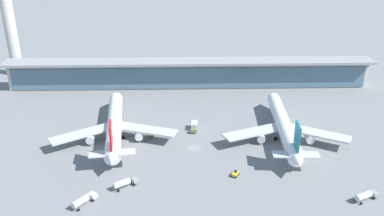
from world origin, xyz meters
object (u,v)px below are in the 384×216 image
at_px(service_truck_under_wing_grey, 125,183).
at_px(service_truck_by_tail_grey, 366,195).
at_px(airliner_left_stand, 114,125).
at_px(service_truck_mid_apron_yellow, 235,174).
at_px(service_truck_on_taxiway_yellow, 152,133).
at_px(control_tower, 8,17).
at_px(airliner_centre_stand, 284,126).
at_px(service_truck_at_far_stand_olive, 194,126).
at_px(service_truck_near_nose_white, 83,200).

distance_m(service_truck_under_wing_grey, service_truck_by_tail_grey, 75.97).
relative_size(airliner_left_stand, service_truck_mid_apron_yellow, 19.53).
distance_m(service_truck_on_taxiway_yellow, control_tower, 119.76).
bearing_deg(service_truck_by_tail_grey, service_truck_under_wing_grey, 173.22).
xyz_separation_m(airliner_left_stand, service_truck_under_wing_grey, (8.24, -35.15, -3.75)).
relative_size(service_truck_by_tail_grey, service_truck_on_taxiway_yellow, 1.26).
distance_m(service_truck_mid_apron_yellow, service_truck_by_tail_grey, 41.30).
xyz_separation_m(service_truck_under_wing_grey, control_tower, (-76.66, 116.60, 31.72)).
distance_m(service_truck_mid_apron_yellow, control_tower, 162.03).
bearing_deg(airliner_left_stand, service_truck_on_taxiway_yellow, 6.25).
bearing_deg(service_truck_under_wing_grey, service_truck_on_taxiway_yellow, 80.07).
relative_size(airliner_left_stand, airliner_centre_stand, 1.00).
distance_m(airliner_centre_stand, control_tower, 162.43).
bearing_deg(service_truck_at_far_stand_olive, service_truck_mid_apron_yellow, -70.10).
xyz_separation_m(service_truck_under_wing_grey, service_truck_by_tail_grey, (75.44, -8.97, 0.00)).
relative_size(airliner_centre_stand, service_truck_under_wing_grey, 7.77).
relative_size(service_truck_near_nose_white, service_truck_mid_apron_yellow, 2.47).
height_order(service_truck_near_nose_white, service_truck_on_taxiway_yellow, service_truck_near_nose_white).
distance_m(airliner_left_stand, service_truck_by_tail_grey, 94.67).
bearing_deg(service_truck_mid_apron_yellow, airliner_centre_stand, 49.87).
height_order(service_truck_mid_apron_yellow, service_truck_on_taxiway_yellow, service_truck_on_taxiway_yellow).
bearing_deg(airliner_centre_stand, service_truck_on_taxiway_yellow, 175.38).
distance_m(airliner_centre_stand, service_truck_under_wing_grey, 67.84).
height_order(service_truck_near_nose_white, service_truck_at_far_stand_olive, service_truck_at_far_stand_olive).
distance_m(airliner_centre_stand, service_truck_mid_apron_yellow, 35.45).
distance_m(service_truck_by_tail_grey, control_tower, 199.76).
distance_m(service_truck_near_nose_white, control_tower, 145.04).
height_order(airliner_left_stand, service_truck_at_far_stand_olive, airliner_left_stand).
bearing_deg(control_tower, service_truck_near_nose_white, -62.56).
bearing_deg(service_truck_by_tail_grey, service_truck_on_taxiway_yellow, 146.47).
bearing_deg(service_truck_mid_apron_yellow, service_truck_near_nose_white, -163.15).
height_order(airliner_left_stand, service_truck_mid_apron_yellow, airliner_left_stand).
bearing_deg(control_tower, service_truck_at_far_stand_olive, -36.87).
bearing_deg(service_truck_at_far_stand_olive, service_truck_on_taxiway_yellow, -165.82).
bearing_deg(airliner_left_stand, airliner_centre_stand, -2.26).
height_order(airliner_left_stand, service_truck_near_nose_white, airliner_left_stand).
relative_size(airliner_left_stand, service_truck_by_tail_grey, 7.45).
bearing_deg(control_tower, service_truck_under_wing_grey, -56.68).
bearing_deg(airliner_left_stand, control_tower, 130.03).
height_order(airliner_centre_stand, service_truck_at_far_stand_olive, airliner_centre_stand).
distance_m(service_truck_by_tail_grey, service_truck_on_taxiway_yellow, 82.78).
bearing_deg(service_truck_at_far_stand_olive, service_truck_by_tail_grey, -44.22).
bearing_deg(airliner_centre_stand, service_truck_under_wing_grey, -151.36).
height_order(service_truck_by_tail_grey, control_tower, control_tower).
xyz_separation_m(airliner_left_stand, service_truck_by_tail_grey, (83.68, -44.11, -3.75)).
height_order(service_truck_on_taxiway_yellow, control_tower, control_tower).
bearing_deg(service_truck_at_far_stand_olive, airliner_centre_stand, -13.76).
height_order(service_truck_near_nose_white, service_truck_mid_apron_yellow, service_truck_near_nose_white).
height_order(service_truck_mid_apron_yellow, service_truck_at_far_stand_olive, service_truck_at_far_stand_olive).
distance_m(airliner_centre_stand, service_truck_by_tail_grey, 44.57).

